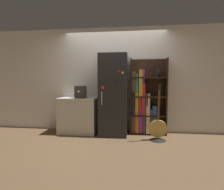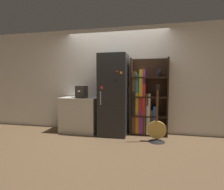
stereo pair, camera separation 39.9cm
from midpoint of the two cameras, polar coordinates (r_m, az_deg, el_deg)
The scene contains 7 objects.
ground_plane at distance 4.15m, azimuth 2.89°, elevation -13.30°, with size 16.00×16.00×0.00m, color brown.
wall_back at distance 4.43m, azimuth 3.99°, elevation 4.87°, with size 8.00×0.05×2.60m.
refrigerator at distance 4.11m, azimuth 3.28°, elevation -0.03°, with size 0.65×0.64×1.89m.
bookshelf at distance 4.26m, azimuth 13.39°, elevation -2.74°, with size 0.86×0.30×1.81m.
kitchen_counter at distance 4.43m, azimuth -7.97°, elevation -6.40°, with size 0.92×0.57×0.87m.
espresso_machine at distance 4.29m, azimuth -7.29°, elevation 1.07°, with size 0.22×0.36×0.29m.
guitar at distance 3.90m, azimuth 17.30°, elevation -12.05°, with size 0.39×0.35×1.20m.
Camera 2 is at (0.85, -3.87, 1.26)m, focal length 28.00 mm.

